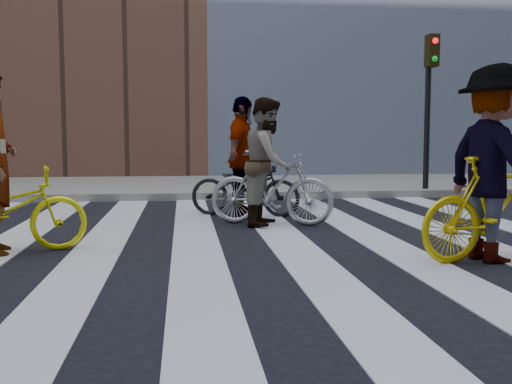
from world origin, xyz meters
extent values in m
plane|color=black|center=(0.00, 0.00, 0.00)|extent=(100.00, 100.00, 0.00)
cube|color=slate|center=(0.00, 7.50, 0.07)|extent=(100.00, 5.00, 0.15)
cube|color=silver|center=(-1.65, 0.00, 0.01)|extent=(0.55, 10.00, 0.01)
cube|color=silver|center=(-0.55, 0.00, 0.01)|extent=(0.55, 10.00, 0.01)
cube|color=silver|center=(0.55, 0.00, 0.01)|extent=(0.55, 10.00, 0.01)
cube|color=silver|center=(1.65, 0.00, 0.01)|extent=(0.55, 10.00, 0.01)
cube|color=silver|center=(2.75, 0.00, 0.01)|extent=(0.55, 10.00, 0.01)
cylinder|color=black|center=(4.40, 5.40, 1.60)|extent=(0.12, 0.12, 3.20)
cube|color=black|center=(4.40, 5.25, 3.00)|extent=(0.22, 0.28, 0.65)
sphere|color=red|center=(4.40, 5.10, 3.18)|extent=(0.12, 0.12, 0.12)
sphere|color=#0CCC26|center=(4.40, 5.10, 2.82)|extent=(0.12, 0.12, 0.12)
imported|color=#FDFF0E|center=(-2.65, -0.03, 0.47)|extent=(1.89, 1.08, 0.94)
imported|color=#9FA2A8|center=(0.55, 1.68, 0.54)|extent=(1.85, 1.08, 1.07)
imported|color=gold|center=(2.46, -1.01, 0.53)|extent=(1.84, 0.85, 1.07)
imported|color=black|center=(0.27, 2.67, 0.46)|extent=(1.86, 1.15, 0.92)
imported|color=slate|center=(0.50, 1.68, 0.90)|extent=(0.94, 1.06, 1.80)
imported|color=slate|center=(2.41, -1.01, 0.99)|extent=(0.98, 1.40, 1.98)
imported|color=slate|center=(0.22, 2.67, 0.94)|extent=(0.79, 1.19, 1.88)
camera|label=1|loc=(-0.69, -6.69, 1.28)|focal=42.00mm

